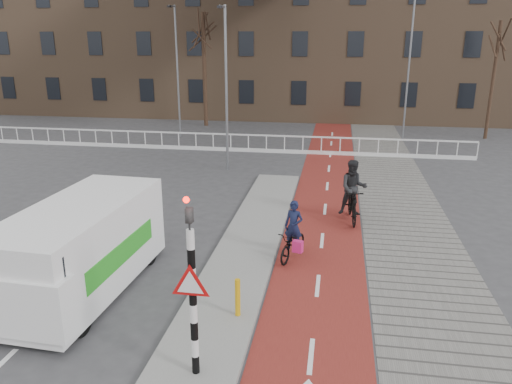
# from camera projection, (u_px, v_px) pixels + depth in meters

# --- Properties ---
(ground) EXTENTS (120.00, 120.00, 0.00)m
(ground) POSITION_uv_depth(u_px,v_px,m) (247.00, 323.00, 11.20)
(ground) COLOR #38383A
(ground) RESTS_ON ground
(bike_lane) EXTENTS (2.50, 60.00, 0.01)m
(bike_lane) POSITION_uv_depth(u_px,v_px,m) (327.00, 193.00, 20.38)
(bike_lane) COLOR maroon
(bike_lane) RESTS_ON ground
(sidewalk) EXTENTS (3.00, 60.00, 0.01)m
(sidewalk) POSITION_uv_depth(u_px,v_px,m) (397.00, 197.00, 19.94)
(sidewalk) COLOR slate
(sidewalk) RESTS_ON ground
(curb_island) EXTENTS (1.80, 16.00, 0.12)m
(curb_island) POSITION_uv_depth(u_px,v_px,m) (248.00, 247.00, 15.05)
(curb_island) COLOR gray
(curb_island) RESTS_ON ground
(traffic_signal) EXTENTS (0.80, 0.80, 3.68)m
(traffic_signal) POSITION_uv_depth(u_px,v_px,m) (192.00, 283.00, 8.79)
(traffic_signal) COLOR black
(traffic_signal) RESTS_ON curb_island
(bollard) EXTENTS (0.12, 0.12, 0.89)m
(bollard) POSITION_uv_depth(u_px,v_px,m) (238.00, 297.00, 11.15)
(bollard) COLOR #DA9E0C
(bollard) RESTS_ON curb_island
(cyclist_near) EXTENTS (1.04, 1.72, 1.72)m
(cyclist_near) POSITION_uv_depth(u_px,v_px,m) (293.00, 239.00, 14.27)
(cyclist_near) COLOR black
(cyclist_near) RESTS_ON bike_lane
(cyclist_far) EXTENTS (1.00, 2.09, 2.17)m
(cyclist_far) POSITION_uv_depth(u_px,v_px,m) (353.00, 196.00, 17.05)
(cyclist_far) COLOR black
(cyclist_far) RESTS_ON bike_lane
(van) EXTENTS (2.37, 5.38, 2.27)m
(van) POSITION_uv_depth(u_px,v_px,m) (81.00, 247.00, 12.24)
(van) COLOR white
(van) RESTS_ON ground
(railing) EXTENTS (28.00, 0.10, 0.99)m
(railing) POSITION_uv_depth(u_px,v_px,m) (213.00, 145.00, 27.88)
(railing) COLOR silver
(railing) RESTS_ON ground
(townhouse_row) EXTENTS (46.00, 10.00, 15.90)m
(townhouse_row) POSITION_uv_depth(u_px,v_px,m) (281.00, 14.00, 39.44)
(townhouse_row) COLOR #7F6047
(townhouse_row) RESTS_ON ground
(tree_mid) EXTENTS (0.28, 0.28, 7.69)m
(tree_mid) POSITION_uv_depth(u_px,v_px,m) (205.00, 70.00, 34.61)
(tree_mid) COLOR black
(tree_mid) RESTS_ON ground
(tree_right) EXTENTS (0.21, 0.21, 7.02)m
(tree_right) POSITION_uv_depth(u_px,v_px,m) (493.00, 81.00, 30.19)
(tree_right) COLOR black
(tree_right) RESTS_ON ground
(streetlight_near) EXTENTS (0.12, 0.12, 7.46)m
(streetlight_near) POSITION_uv_depth(u_px,v_px,m) (226.00, 91.00, 22.94)
(streetlight_near) COLOR slate
(streetlight_near) RESTS_ON ground
(streetlight_left) EXTENTS (0.12, 0.12, 7.91)m
(streetlight_left) POSITION_uv_depth(u_px,v_px,m) (178.00, 73.00, 30.64)
(streetlight_left) COLOR slate
(streetlight_left) RESTS_ON ground
(streetlight_right) EXTENTS (0.12, 0.12, 8.66)m
(streetlight_right) POSITION_uv_depth(u_px,v_px,m) (409.00, 68.00, 29.77)
(streetlight_right) COLOR slate
(streetlight_right) RESTS_ON ground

